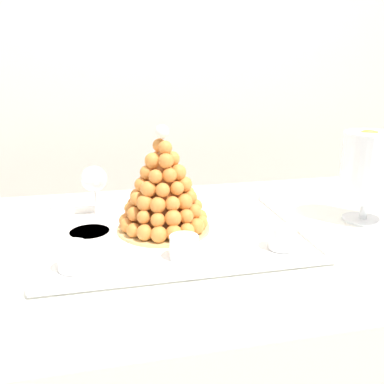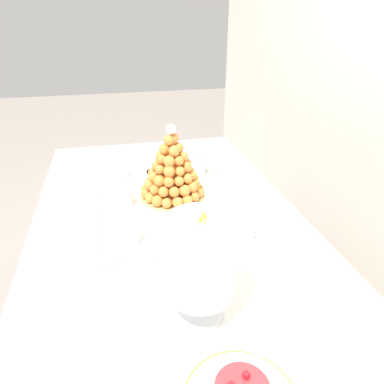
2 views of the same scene
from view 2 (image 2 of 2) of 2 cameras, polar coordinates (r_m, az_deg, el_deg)
ground_plane at (r=1.68m, az=-2.72°, el=-28.17°), size 12.00×12.00×0.00m
buffet_table at (r=1.18m, az=-3.45°, el=-8.70°), size 1.52×0.85×0.79m
serving_tray at (r=1.23m, az=-4.77°, el=-1.44°), size 0.62×0.44×0.02m
croquembouche at (r=1.21m, az=-3.26°, el=3.47°), size 0.23×0.23×0.26m
dessert_cup_left at (r=1.42m, az=-11.41°, el=3.41°), size 0.06×0.06×0.06m
dessert_cup_mid_left at (r=1.21m, az=-10.97°, el=-0.95°), size 0.06×0.06×0.05m
dessert_cup_centre at (r=1.02m, az=-10.12°, el=-6.75°), size 0.06×0.06×0.05m
creme_brulee_ramekin at (r=1.40m, az=-5.47°, el=2.95°), size 0.10×0.10×0.02m
macaron_goblet at (r=0.72m, az=1.67°, el=-10.63°), size 0.14×0.14×0.25m
wine_glass at (r=1.39m, az=1.90°, el=6.52°), size 0.07×0.07×0.14m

